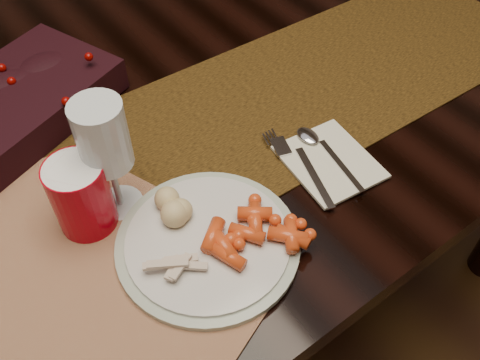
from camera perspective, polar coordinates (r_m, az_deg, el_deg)
floor at (r=1.52m, az=-7.78°, el=-13.93°), size 5.00×5.00×0.00m
dining_table at (r=1.20m, az=-9.65°, el=-5.82°), size 1.80×1.00×0.75m
table_runner at (r=0.81m, az=-11.11°, el=1.10°), size 1.59×0.38×0.00m
placemat_main at (r=0.67m, az=-16.11°, el=-15.73°), size 0.53×0.47×0.00m
dinner_plate at (r=0.70m, az=-3.45°, el=-6.66°), size 0.27×0.27×0.01m
baby_carrots at (r=0.69m, az=1.33°, el=-6.30°), size 0.11×0.09×0.02m
mashed_potatoes at (r=0.71m, az=-7.12°, el=-2.29°), size 0.09×0.08×0.04m
turkey_shreds at (r=0.67m, az=-6.80°, el=-8.94°), size 0.07×0.06×0.02m
napkin at (r=0.81m, az=9.51°, el=1.94°), size 0.13×0.15×0.00m
fork at (r=0.79m, az=7.03°, el=1.17°), size 0.07×0.15×0.00m
spoon at (r=0.81m, az=9.62°, el=2.53°), size 0.05×0.14×0.00m
red_cup at (r=0.72m, az=-16.57°, el=-1.63°), size 0.09×0.09×0.11m
wine_glass at (r=0.70m, az=-13.82°, el=2.09°), size 0.08×0.08×0.18m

